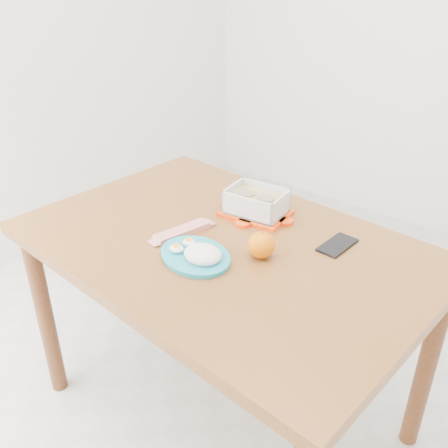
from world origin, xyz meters
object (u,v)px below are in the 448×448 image
Objects in this scene: dining_table at (224,266)px; rice_plate at (198,254)px; food_container at (256,203)px; smartphone at (337,245)px; orange_fruit at (261,245)px.

rice_plate reaches higher than dining_table.
rice_plate is (0.04, -0.33, -0.02)m from food_container.
smartphone is (0.31, -0.01, -0.04)m from food_container.
orange_fruit is 0.29× the size of rice_plate.
food_container is 0.31m from smartphone.
orange_fruit is (0.17, -0.20, -0.01)m from food_container.
rice_plate is 1.99× the size of smartphone.
food_container is 0.86× the size of rice_plate.
rice_plate reaches higher than smartphone.
food_container is (-0.03, 0.20, 0.14)m from dining_table.
dining_table is at bearing -142.72° from smartphone.
smartphone is at bearing 53.78° from orange_fruit.
dining_table is at bearing 179.88° from orange_fruit.
orange_fruit is 0.24m from smartphone.
smartphone reaches higher than dining_table.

